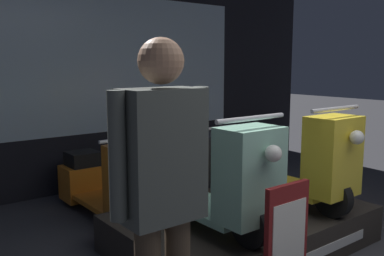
# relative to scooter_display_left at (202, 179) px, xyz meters

# --- Properties ---
(shop_wall_back) EXTENTS (7.13, 0.09, 3.20)m
(shop_wall_back) POSITION_rel_scooter_display_left_xyz_m (0.45, 2.46, 0.92)
(shop_wall_back) COLOR black
(shop_wall_back) RESTS_ON ground_plane
(display_platform) EXTENTS (2.12, 1.37, 0.31)m
(display_platform) POSITION_rel_scooter_display_left_xyz_m (0.48, 0.03, -0.52)
(display_platform) COLOR #2D2823
(display_platform) RESTS_ON ground_plane
(scooter_display_left) EXTENTS (0.61, 1.51, 0.90)m
(scooter_display_left) POSITION_rel_scooter_display_left_xyz_m (0.00, 0.00, 0.00)
(scooter_display_left) COLOR black
(scooter_display_left) RESTS_ON display_platform
(scooter_display_right) EXTENTS (0.61, 1.51, 0.90)m
(scooter_display_right) POSITION_rel_scooter_display_left_xyz_m (0.95, 0.00, 0.00)
(scooter_display_right) COLOR black
(scooter_display_right) RESTS_ON display_platform
(scooter_backrow_0) EXTENTS (0.61, 1.51, 0.90)m
(scooter_backrow_0) POSITION_rel_scooter_display_left_xyz_m (-0.13, 1.37, -0.31)
(scooter_backrow_0) COLOR black
(scooter_backrow_0) RESTS_ON ground_plane
(scooter_backrow_1) EXTENTS (0.61, 1.51, 0.90)m
(scooter_backrow_1) POSITION_rel_scooter_display_left_xyz_m (0.88, 1.37, -0.31)
(scooter_backrow_1) COLOR black
(scooter_backrow_1) RESTS_ON ground_plane
(person_left_browsing) EXTENTS (0.56, 0.22, 1.68)m
(person_left_browsing) POSITION_rel_scooter_display_left_xyz_m (-0.91, -0.81, 0.30)
(person_left_browsing) COLOR #473828
(person_left_browsing) RESTS_ON ground_plane
(price_sign_board) EXTENTS (0.36, 0.04, 0.85)m
(price_sign_board) POSITION_rel_scooter_display_left_xyz_m (-0.06, -0.88, -0.25)
(price_sign_board) COLOR maroon
(price_sign_board) RESTS_ON ground_plane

